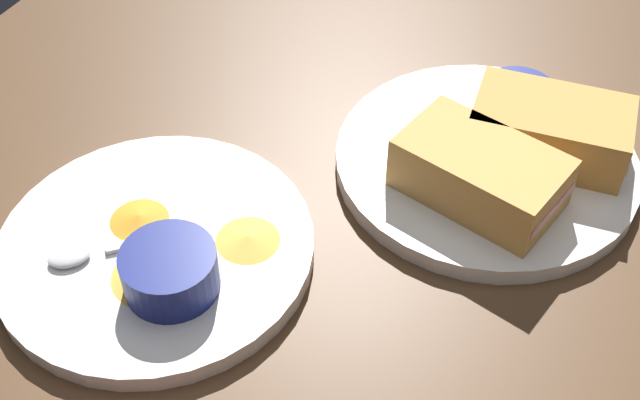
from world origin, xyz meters
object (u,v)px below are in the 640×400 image
at_px(spoon_by_dark_ramekin, 515,154).
at_px(ramekin_light_gravy, 170,270).
at_px(plate_sandwich_main, 488,163).
at_px(spoon_by_gravy_ramekin, 86,253).
at_px(sandwich_half_far, 550,129).
at_px(plate_chips_companion, 156,248).
at_px(sandwich_half_near, 480,173).
at_px(ramekin_dark_sauce, 517,102).

bearing_deg(spoon_by_dark_ramekin, ramekin_light_gravy, 52.77).
distance_m(plate_sandwich_main, spoon_by_gravy_ramekin, 0.34).
relative_size(sandwich_half_far, plate_chips_companion, 0.56).
xyz_separation_m(sandwich_half_far, ramekin_light_gravy, (0.21, 0.27, -0.01)).
distance_m(plate_sandwich_main, sandwich_half_near, 0.06).
relative_size(sandwich_half_far, spoon_by_gravy_ramekin, 1.70).
bearing_deg(ramekin_dark_sauce, spoon_by_dark_ramekin, 106.84).
relative_size(spoon_by_dark_ramekin, ramekin_light_gravy, 1.39).
bearing_deg(sandwich_half_near, sandwich_half_far, -115.32).
bearing_deg(spoon_by_gravy_ramekin, spoon_by_dark_ramekin, -136.29).
bearing_deg(ramekin_light_gravy, ramekin_dark_sauce, -120.06).
bearing_deg(spoon_by_gravy_ramekin, plate_chips_companion, -136.94).
bearing_deg(sandwich_half_far, spoon_by_gravy_ramekin, 43.75).
distance_m(ramekin_dark_sauce, spoon_by_gravy_ramekin, 0.39).
height_order(plate_chips_companion, ramekin_light_gravy, ramekin_light_gravy).
relative_size(plate_sandwich_main, spoon_by_gravy_ramekin, 3.18).
distance_m(sandwich_half_far, plate_chips_companion, 0.34).
xyz_separation_m(ramekin_dark_sauce, ramekin_light_gravy, (0.17, 0.30, 0.00)).
xyz_separation_m(sandwich_half_near, ramekin_light_gravy, (0.17, 0.19, -0.01)).
xyz_separation_m(sandwich_half_far, ramekin_dark_sauce, (0.04, -0.03, -0.01)).
xyz_separation_m(sandwich_half_near, sandwich_half_far, (-0.04, -0.08, 0.00)).
relative_size(sandwich_half_near, ramekin_dark_sauce, 2.23).
bearing_deg(sandwich_half_near, plate_chips_companion, 37.18).
bearing_deg(sandwich_half_near, spoon_by_dark_ramekin, -105.38).
relative_size(sandwich_half_near, plate_chips_companion, 0.58).
bearing_deg(plate_sandwich_main, sandwich_half_far, -145.32).
bearing_deg(plate_chips_companion, sandwich_half_far, -136.15).
bearing_deg(spoon_by_dark_ramekin, plate_sandwich_main, 21.53).
relative_size(plate_sandwich_main, sandwich_half_near, 1.80).
height_order(sandwich_half_far, plate_chips_companion, sandwich_half_far).
height_order(ramekin_dark_sauce, ramekin_light_gravy, same).
distance_m(sandwich_half_near, spoon_by_gravy_ramekin, 0.32).
height_order(sandwich_half_near, ramekin_dark_sauce, sandwich_half_near).
relative_size(plate_sandwich_main, spoon_by_dark_ramekin, 2.65).
relative_size(spoon_by_dark_ramekin, plate_chips_companion, 0.40).
bearing_deg(plate_chips_companion, spoon_by_dark_ramekin, -136.18).
bearing_deg(plate_sandwich_main, sandwich_half_near, 94.68).
bearing_deg(spoon_by_gravy_ramekin, ramekin_light_gravy, -176.80).
xyz_separation_m(sandwich_half_far, spoon_by_gravy_ramekin, (0.28, 0.27, -0.02)).
bearing_deg(sandwich_half_near, ramekin_dark_sauce, -90.20).
distance_m(spoon_by_dark_ramekin, spoon_by_gravy_ramekin, 0.36).
height_order(ramekin_dark_sauce, plate_chips_companion, ramekin_dark_sauce).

